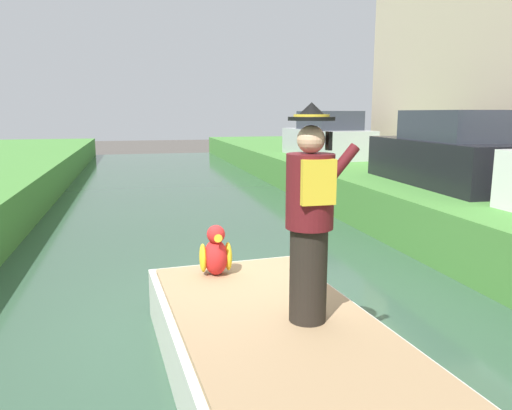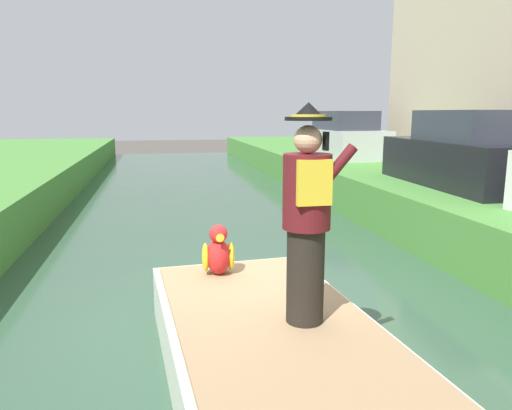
{
  "view_description": "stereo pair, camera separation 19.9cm",
  "coord_description": "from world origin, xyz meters",
  "px_view_note": "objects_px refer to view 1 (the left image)",
  "views": [
    {
      "loc": [
        -1.15,
        -5.33,
        2.48
      ],
      "look_at": [
        -0.04,
        -0.89,
        1.61
      ],
      "focal_mm": 34.31,
      "sensor_mm": 36.0,
      "label": 1
    },
    {
      "loc": [
        -0.96,
        -5.38,
        2.48
      ],
      "look_at": [
        -0.04,
        -0.89,
        1.61
      ],
      "focal_mm": 34.31,
      "sensor_mm": 36.0,
      "label": 2
    }
  ],
  "objects_px": {
    "person_pirate": "(310,216)",
    "parrot_plush": "(216,253)",
    "parked_car_dark": "(450,154)",
    "boat": "(285,364)",
    "parked_car_silver": "(327,138)"
  },
  "relations": [
    {
      "from": "person_pirate",
      "to": "parrot_plush",
      "type": "xyz_separation_m",
      "value": [
        -0.58,
        1.39,
        -0.68
      ]
    },
    {
      "from": "parrot_plush",
      "to": "parked_car_silver",
      "type": "relative_size",
      "value": 0.14
    },
    {
      "from": "boat",
      "to": "parked_car_silver",
      "type": "height_order",
      "value": "parked_car_silver"
    },
    {
      "from": "parked_car_silver",
      "to": "parked_car_dark",
      "type": "bearing_deg",
      "value": -90.0
    },
    {
      "from": "boat",
      "to": "parked_car_dark",
      "type": "xyz_separation_m",
      "value": [
        5.12,
        5.11,
        1.25
      ]
    },
    {
      "from": "boat",
      "to": "person_pirate",
      "type": "relative_size",
      "value": 2.33
    },
    {
      "from": "person_pirate",
      "to": "parked_car_dark",
      "type": "height_order",
      "value": "person_pirate"
    },
    {
      "from": "person_pirate",
      "to": "parked_car_silver",
      "type": "distance_m",
      "value": 12.6
    },
    {
      "from": "parked_car_dark",
      "to": "parked_car_silver",
      "type": "height_order",
      "value": "same"
    },
    {
      "from": "person_pirate",
      "to": "parked_car_silver",
      "type": "bearing_deg",
      "value": 60.26
    },
    {
      "from": "boat",
      "to": "parrot_plush",
      "type": "bearing_deg",
      "value": 102.17
    },
    {
      "from": "parrot_plush",
      "to": "parked_car_dark",
      "type": "bearing_deg",
      "value": 33.45
    },
    {
      "from": "boat",
      "to": "parked_car_silver",
      "type": "bearing_deg",
      "value": 66.47
    },
    {
      "from": "boat",
      "to": "parrot_plush",
      "type": "xyz_separation_m",
      "value": [
        -0.33,
        1.51,
        0.55
      ]
    },
    {
      "from": "person_pirate",
      "to": "parrot_plush",
      "type": "bearing_deg",
      "value": 105.53
    }
  ]
}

